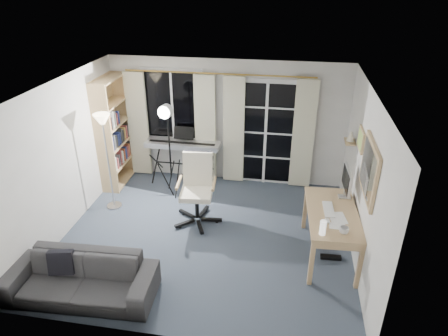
# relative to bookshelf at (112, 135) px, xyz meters

# --- Properties ---
(floor) EXTENTS (4.50, 4.00, 0.02)m
(floor) POSITION_rel_bookshelf_xyz_m (2.13, -1.48, -1.01)
(floor) COLOR #36404E
(floor) RESTS_ON ground
(window) EXTENTS (1.20, 0.08, 1.40)m
(window) POSITION_rel_bookshelf_xyz_m (1.08, 0.49, 0.50)
(window) COLOR white
(window) RESTS_ON floor
(french_door) EXTENTS (1.32, 0.09, 2.11)m
(french_door) POSITION_rel_bookshelf_xyz_m (2.88, 0.49, 0.03)
(french_door) COLOR white
(french_door) RESTS_ON floor
(curtains) EXTENTS (3.60, 0.07, 2.13)m
(curtains) POSITION_rel_bookshelf_xyz_m (1.99, 0.40, 0.10)
(curtains) COLOR gold
(curtains) RESTS_ON floor
(bookshelf) EXTENTS (0.35, 0.98, 2.11)m
(bookshelf) POSITION_rel_bookshelf_xyz_m (0.00, 0.00, 0.00)
(bookshelf) COLOR tan
(bookshelf) RESTS_ON floor
(torchiere_lamp) EXTENTS (0.36, 0.36, 1.75)m
(torchiere_lamp) POSITION_rel_bookshelf_xyz_m (0.31, -0.90, 0.41)
(torchiere_lamp) COLOR #B2B2B7
(torchiere_lamp) RESTS_ON floor
(keyboard_piano) EXTENTS (1.44, 0.70, 1.05)m
(keyboard_piano) POSITION_rel_bookshelf_xyz_m (1.31, 0.22, -0.21)
(keyboard_piano) COLOR black
(keyboard_piano) RESTS_ON floor
(studio_light) EXTENTS (0.36, 0.37, 1.82)m
(studio_light) POSITION_rel_bookshelf_xyz_m (1.21, -0.35, 0.46)
(studio_light) COLOR black
(studio_light) RESTS_ON floor
(office_chair) EXTENTS (0.80, 0.81, 1.17)m
(office_chair) POSITION_rel_bookshelf_xyz_m (1.88, -0.99, -0.31)
(office_chair) COLOR black
(office_chair) RESTS_ON floor
(desk) EXTENTS (0.77, 1.44, 0.75)m
(desk) POSITION_rel_bookshelf_xyz_m (4.01, -1.63, -0.34)
(desk) COLOR tan
(desk) RESTS_ON floor
(monitor) EXTENTS (0.19, 0.54, 0.47)m
(monitor) POSITION_rel_bookshelf_xyz_m (4.20, -1.18, 0.04)
(monitor) COLOR silver
(monitor) RESTS_ON desk
(desk_clutter) EXTENTS (0.42, 0.86, 0.95)m
(desk_clutter) POSITION_rel_bookshelf_xyz_m (3.95, -1.87, -0.41)
(desk_clutter) COLOR white
(desk_clutter) RESTS_ON desk
(mug) EXTENTS (0.13, 0.10, 0.12)m
(mug) POSITION_rel_bookshelf_xyz_m (4.11, -2.13, -0.19)
(mug) COLOR silver
(mug) RESTS_ON desk
(wall_mirror) EXTENTS (0.04, 0.94, 0.74)m
(wall_mirror) POSITION_rel_bookshelf_xyz_m (4.35, -1.83, 0.55)
(wall_mirror) COLOR tan
(wall_mirror) RESTS_ON floor
(framed_print) EXTENTS (0.03, 0.42, 0.32)m
(framed_print) POSITION_rel_bookshelf_xyz_m (4.36, -0.93, 0.60)
(framed_print) COLOR tan
(framed_print) RESTS_ON floor
(wall_shelf) EXTENTS (0.16, 0.30, 0.18)m
(wall_shelf) POSITION_rel_bookshelf_xyz_m (4.29, -0.43, 0.41)
(wall_shelf) COLOR tan
(wall_shelf) RESTS_ON floor
(sofa) EXTENTS (1.94, 0.65, 0.75)m
(sofa) POSITION_rel_bookshelf_xyz_m (0.80, -3.03, -0.62)
(sofa) COLOR #2C2C2E
(sofa) RESTS_ON floor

